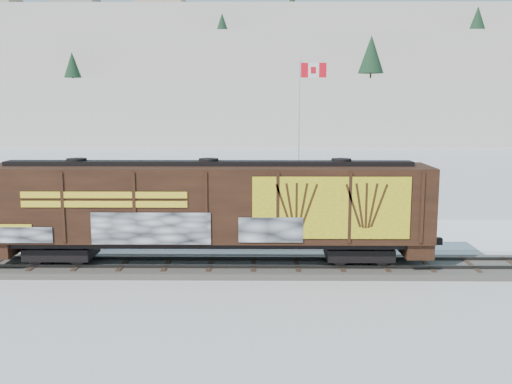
{
  "coord_description": "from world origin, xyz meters",
  "views": [
    {
      "loc": [
        0.37,
        -25.55,
        7.61
      ],
      "look_at": [
        0.08,
        3.0,
        3.18
      ],
      "focal_mm": 40.0,
      "sensor_mm": 36.0,
      "label": 1
    }
  ],
  "objects_px": {
    "car_silver": "(79,224)",
    "car_dark": "(307,219)",
    "car_white": "(195,221)",
    "flagpole": "(300,158)",
    "hopper_railcar": "(209,206)"
  },
  "relations": [
    {
      "from": "car_silver",
      "to": "car_dark",
      "type": "bearing_deg",
      "value": -78.67
    },
    {
      "from": "car_silver",
      "to": "car_white",
      "type": "height_order",
      "value": "car_white"
    },
    {
      "from": "hopper_railcar",
      "to": "flagpole",
      "type": "distance_m",
      "value": 15.24
    },
    {
      "from": "car_white",
      "to": "car_dark",
      "type": "xyz_separation_m",
      "value": [
        6.54,
        1.17,
        -0.1
      ]
    },
    {
      "from": "car_silver",
      "to": "car_dark",
      "type": "height_order",
      "value": "car_silver"
    },
    {
      "from": "car_white",
      "to": "car_dark",
      "type": "height_order",
      "value": "car_white"
    },
    {
      "from": "flagpole",
      "to": "car_white",
      "type": "relative_size",
      "value": 2.04
    },
    {
      "from": "car_silver",
      "to": "car_white",
      "type": "xyz_separation_m",
      "value": [
        6.6,
        0.48,
        0.09
      ]
    },
    {
      "from": "car_white",
      "to": "car_silver",
      "type": "bearing_deg",
      "value": 115.84
    },
    {
      "from": "flagpole",
      "to": "car_silver",
      "type": "relative_size",
      "value": 2.36
    },
    {
      "from": "flagpole",
      "to": "car_white",
      "type": "distance_m",
      "value": 10.47
    },
    {
      "from": "hopper_railcar",
      "to": "car_dark",
      "type": "xyz_separation_m",
      "value": [
        5.09,
        7.89,
        -2.23
      ]
    },
    {
      "from": "hopper_railcar",
      "to": "flagpole",
      "type": "xyz_separation_m",
      "value": [
        5.09,
        14.34,
        0.84
      ]
    },
    {
      "from": "flagpole",
      "to": "car_dark",
      "type": "distance_m",
      "value": 7.14
    },
    {
      "from": "car_silver",
      "to": "car_dark",
      "type": "xyz_separation_m",
      "value": [
        13.14,
        1.65,
        -0.01
      ]
    }
  ]
}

